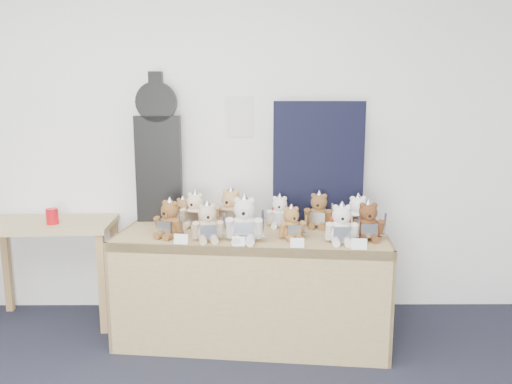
{
  "coord_description": "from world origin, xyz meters",
  "views": [
    {
      "loc": [
        0.8,
        -1.27,
        1.61
      ],
      "look_at": [
        0.81,
        1.89,
        1.03
      ],
      "focal_mm": 35.0,
      "sensor_mm": 36.0,
      "label": 1
    }
  ],
  "objects_px": {
    "teddy_back_right": "(319,212)",
    "teddy_front_left": "(208,224)",
    "guitar_case": "(158,149)",
    "red_cup": "(52,216)",
    "teddy_back_end": "(358,215)",
    "teddy_back_far_left": "(183,213)",
    "teddy_front_far_left": "(170,220)",
    "teddy_front_far_right": "(341,226)",
    "teddy_back_centre_left": "(231,209)",
    "teddy_front_end": "(368,223)",
    "teddy_front_centre": "(244,221)",
    "teddy_front_right": "(291,224)",
    "display_table": "(251,258)",
    "teddy_back_left": "(195,211)",
    "side_table": "(50,239)",
    "teddy_back_centre_right": "(280,213)"
  },
  "relations": [
    {
      "from": "teddy_back_left",
      "to": "guitar_case",
      "type": "bearing_deg",
      "value": 162.77
    },
    {
      "from": "red_cup",
      "to": "teddy_front_far_left",
      "type": "bearing_deg",
      "value": -18.97
    },
    {
      "from": "teddy_front_right",
      "to": "side_table",
      "type": "bearing_deg",
      "value": 150.67
    },
    {
      "from": "teddy_front_left",
      "to": "teddy_front_centre",
      "type": "distance_m",
      "value": 0.23
    },
    {
      "from": "red_cup",
      "to": "teddy_back_centre_right",
      "type": "relative_size",
      "value": 0.45
    },
    {
      "from": "teddy_front_end",
      "to": "teddy_front_far_right",
      "type": "bearing_deg",
      "value": -153.12
    },
    {
      "from": "teddy_back_right",
      "to": "guitar_case",
      "type": "bearing_deg",
      "value": -175.4
    },
    {
      "from": "display_table",
      "to": "teddy_back_centre_right",
      "type": "height_order",
      "value": "teddy_back_centre_right"
    },
    {
      "from": "display_table",
      "to": "teddy_back_left",
      "type": "distance_m",
      "value": 0.52
    },
    {
      "from": "teddy_front_left",
      "to": "teddy_back_right",
      "type": "bearing_deg",
      "value": 15.96
    },
    {
      "from": "red_cup",
      "to": "teddy_front_left",
      "type": "xyz_separation_m",
      "value": [
        1.13,
        -0.39,
        0.04
      ]
    },
    {
      "from": "display_table",
      "to": "guitar_case",
      "type": "xyz_separation_m",
      "value": [
        -0.67,
        0.4,
        0.68
      ]
    },
    {
      "from": "guitar_case",
      "to": "teddy_front_left",
      "type": "bearing_deg",
      "value": -56.55
    },
    {
      "from": "teddy_back_end",
      "to": "teddy_front_centre",
      "type": "bearing_deg",
      "value": -165.51
    },
    {
      "from": "teddy_front_far_left",
      "to": "teddy_front_far_right",
      "type": "bearing_deg",
      "value": 19.33
    },
    {
      "from": "teddy_front_right",
      "to": "teddy_back_end",
      "type": "xyz_separation_m",
      "value": [
        0.46,
        0.2,
        0.01
      ]
    },
    {
      "from": "teddy_back_right",
      "to": "teddy_front_left",
      "type": "bearing_deg",
      "value": -140.17
    },
    {
      "from": "teddy_front_end",
      "to": "teddy_back_left",
      "type": "relative_size",
      "value": 0.99
    },
    {
      "from": "red_cup",
      "to": "teddy_front_right",
      "type": "xyz_separation_m",
      "value": [
        1.66,
        -0.34,
        0.03
      ]
    },
    {
      "from": "teddy_back_far_left",
      "to": "display_table",
      "type": "bearing_deg",
      "value": -5.46
    },
    {
      "from": "teddy_front_far_right",
      "to": "teddy_back_end",
      "type": "bearing_deg",
      "value": 66.48
    },
    {
      "from": "teddy_front_centre",
      "to": "teddy_back_end",
      "type": "bearing_deg",
      "value": 22.9
    },
    {
      "from": "red_cup",
      "to": "teddy_back_end",
      "type": "relative_size",
      "value": 0.41
    },
    {
      "from": "teddy_front_left",
      "to": "teddy_front_right",
      "type": "xyz_separation_m",
      "value": [
        0.53,
        0.05,
        -0.01
      ]
    },
    {
      "from": "teddy_front_left",
      "to": "teddy_back_left",
      "type": "distance_m",
      "value": 0.38
    },
    {
      "from": "red_cup",
      "to": "teddy_back_left",
      "type": "xyz_separation_m",
      "value": [
        1.01,
        -0.03,
        0.04
      ]
    },
    {
      "from": "teddy_front_right",
      "to": "red_cup",
      "type": "bearing_deg",
      "value": 152.2
    },
    {
      "from": "guitar_case",
      "to": "teddy_back_centre_left",
      "type": "xyz_separation_m",
      "value": [
        0.53,
        -0.18,
        -0.4
      ]
    },
    {
      "from": "teddy_front_left",
      "to": "red_cup",
      "type": "bearing_deg",
      "value": 151.84
    },
    {
      "from": "red_cup",
      "to": "teddy_front_far_right",
      "type": "distance_m",
      "value": 2.01
    },
    {
      "from": "teddy_front_end",
      "to": "teddy_back_left",
      "type": "height_order",
      "value": "teddy_back_left"
    },
    {
      "from": "teddy_front_far_right",
      "to": "teddy_back_right",
      "type": "xyz_separation_m",
      "value": [
        -0.09,
        0.4,
        -0.0
      ]
    },
    {
      "from": "teddy_front_centre",
      "to": "teddy_front_end",
      "type": "relative_size",
      "value": 1.17
    },
    {
      "from": "teddy_back_centre_right",
      "to": "teddy_front_right",
      "type": "bearing_deg",
      "value": -72.9
    },
    {
      "from": "teddy_front_far_left",
      "to": "teddy_back_centre_left",
      "type": "bearing_deg",
      "value": 63.69
    },
    {
      "from": "guitar_case",
      "to": "teddy_front_far_left",
      "type": "xyz_separation_m",
      "value": [
        0.15,
        -0.46,
        -0.41
      ]
    },
    {
      "from": "guitar_case",
      "to": "teddy_front_centre",
      "type": "relative_size",
      "value": 3.33
    },
    {
      "from": "guitar_case",
      "to": "teddy_back_centre_left",
      "type": "bearing_deg",
      "value": -21.16
    },
    {
      "from": "teddy_front_far_right",
      "to": "teddy_back_left",
      "type": "relative_size",
      "value": 1.0
    },
    {
      "from": "teddy_front_far_right",
      "to": "teddy_back_centre_left",
      "type": "xyz_separation_m",
      "value": [
        -0.7,
        0.43,
        0.01
      ]
    },
    {
      "from": "teddy_front_far_left",
      "to": "teddy_front_left",
      "type": "height_order",
      "value": "teddy_front_far_left"
    },
    {
      "from": "red_cup",
      "to": "teddy_front_far_right",
      "type": "height_order",
      "value": "teddy_front_far_right"
    },
    {
      "from": "teddy_front_right",
      "to": "teddy_front_far_right",
      "type": "bearing_deg",
      "value": -34.65
    },
    {
      "from": "teddy_back_far_left",
      "to": "teddy_back_centre_right",
      "type": "bearing_deg",
      "value": 18.94
    },
    {
      "from": "display_table",
      "to": "teddy_front_centre",
      "type": "relative_size",
      "value": 5.77
    },
    {
      "from": "teddy_front_left",
      "to": "guitar_case",
      "type": "bearing_deg",
      "value": 116.73
    },
    {
      "from": "teddy_back_end",
      "to": "teddy_back_far_left",
      "type": "height_order",
      "value": "teddy_back_end"
    },
    {
      "from": "teddy_back_left",
      "to": "display_table",
      "type": "bearing_deg",
      "value": -10.83
    },
    {
      "from": "teddy_back_far_left",
      "to": "teddy_front_far_left",
      "type": "bearing_deg",
      "value": -75.34
    },
    {
      "from": "side_table",
      "to": "teddy_back_left",
      "type": "xyz_separation_m",
      "value": [
        1.07,
        -0.09,
        0.22
      ]
    }
  ]
}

